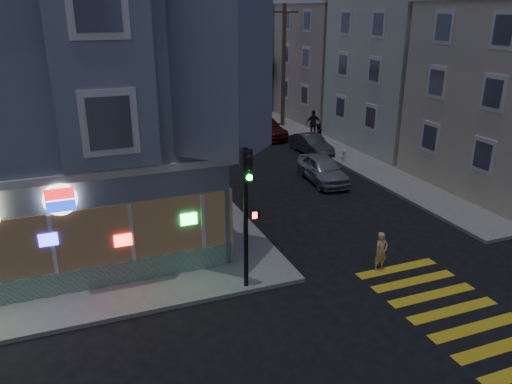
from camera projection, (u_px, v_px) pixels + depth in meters
ground at (242, 335)px, 14.27m from camera, size 120.00×120.00×0.00m
sidewalk_ne at (406, 118)px, 42.19m from camera, size 24.00×42.00×0.15m
corner_building at (6, 88)px, 19.82m from camera, size 14.60×14.60×11.40m
row_house_b at (436, 63)px, 33.03m from camera, size 12.00×8.60×10.50m
row_house_c at (361, 62)px, 41.16m from camera, size 12.00×8.60×9.00m
row_house_d at (312, 45)px, 48.77m from camera, size 12.00×8.60×10.50m
utility_pole at (284, 65)px, 37.68m from camera, size 2.20×0.30×9.00m
street_tree_near at (257, 68)px, 43.29m from camera, size 3.00×3.00×5.30m
street_tree_far at (228, 60)px, 50.29m from camera, size 3.00×3.00×5.30m
running_child at (381, 252)px, 17.59m from camera, size 0.57×0.41×1.45m
pedestrian_a at (318, 135)px, 33.16m from camera, size 0.83×0.70×1.51m
pedestrian_b at (313, 124)px, 35.41m from camera, size 1.18×0.65×1.91m
parked_car_a at (323, 169)px, 26.68m from camera, size 2.08×4.34×1.43m
parked_car_b at (311, 144)px, 31.94m from camera, size 1.48×3.79×1.23m
parked_car_c at (265, 127)px, 36.08m from camera, size 2.09×4.94×1.42m
parked_car_d at (240, 111)px, 41.80m from camera, size 2.91×5.30×1.41m
traffic_signal at (247, 197)px, 15.36m from camera, size 0.59×0.53×4.73m
fire_hydrant at (344, 155)px, 29.69m from camera, size 0.46×0.26×0.79m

